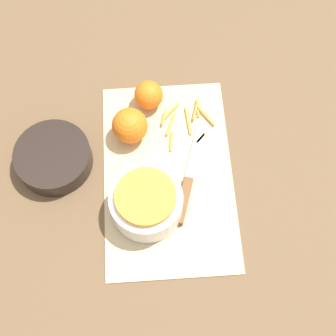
% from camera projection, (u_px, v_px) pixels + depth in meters
% --- Properties ---
extents(ground_plane, '(4.00, 4.00, 0.00)m').
position_uv_depth(ground_plane, '(168.00, 174.00, 1.04)').
color(ground_plane, brown).
extents(cutting_board, '(0.46, 0.28, 0.01)m').
position_uv_depth(cutting_board, '(168.00, 174.00, 1.04)').
color(cutting_board, '#CCB284').
rests_on(cutting_board, ground_plane).
extents(bowl_speckled, '(0.15, 0.15, 0.08)m').
position_uv_depth(bowl_speckled, '(146.00, 202.00, 0.96)').
color(bowl_speckled, silver).
rests_on(bowl_speckled, cutting_board).
extents(bowl_dark, '(0.17, 0.17, 0.05)m').
position_uv_depth(bowl_dark, '(54.00, 158.00, 1.03)').
color(bowl_dark, black).
rests_on(bowl_dark, ground_plane).
extents(knife, '(0.24, 0.09, 0.02)m').
position_uv_depth(knife, '(186.00, 189.00, 1.01)').
color(knife, brown).
rests_on(knife, cutting_board).
extents(orange_left, '(0.08, 0.08, 0.08)m').
position_uv_depth(orange_left, '(130.00, 126.00, 1.04)').
color(orange_left, orange).
rests_on(orange_left, cutting_board).
extents(orange_right, '(0.07, 0.07, 0.07)m').
position_uv_depth(orange_right, '(149.00, 95.00, 1.08)').
color(orange_right, orange).
rests_on(orange_right, cutting_board).
extents(peel_pile, '(0.13, 0.13, 0.01)m').
position_uv_depth(peel_pile, '(185.00, 120.00, 1.09)').
color(peel_pile, orange).
rests_on(peel_pile, cutting_board).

